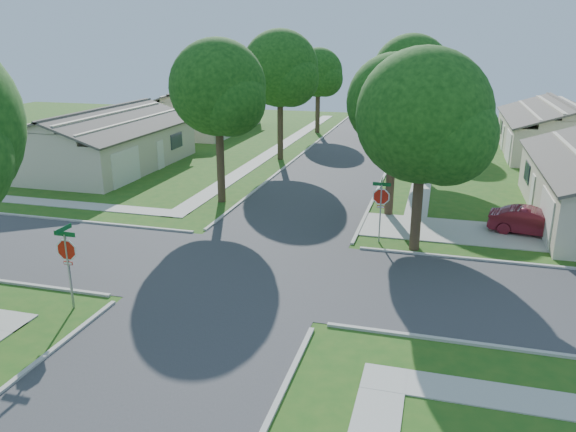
% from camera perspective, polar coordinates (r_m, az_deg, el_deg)
% --- Properties ---
extents(ground, '(100.00, 100.00, 0.00)m').
position_cam_1_polar(ground, '(22.67, -4.13, -5.53)').
color(ground, '#215316').
rests_on(ground, ground).
extents(road_ns, '(7.00, 100.00, 0.02)m').
position_cam_1_polar(road_ns, '(22.66, -4.13, -5.52)').
color(road_ns, '#333335').
rests_on(road_ns, ground).
extents(sidewalk_ne, '(1.20, 40.00, 0.04)m').
position_cam_1_polar(sidewalk_ne, '(46.46, 13.98, 6.15)').
color(sidewalk_ne, '#9E9B91').
rests_on(sidewalk_ne, ground).
extents(sidewalk_nw, '(1.20, 40.00, 0.04)m').
position_cam_1_polar(sidewalk_nw, '(48.29, -0.72, 7.10)').
color(sidewalk_nw, '#9E9B91').
rests_on(sidewalk_nw, ground).
extents(driveway, '(8.80, 3.60, 0.05)m').
position_cam_1_polar(driveway, '(28.15, 16.25, -1.46)').
color(driveway, '#9E9B91').
rests_on(driveway, ground).
extents(stop_sign_sw, '(1.05, 0.80, 2.98)m').
position_cam_1_polar(stop_sign_sw, '(20.20, -21.54, -3.56)').
color(stop_sign_sw, gray).
rests_on(stop_sign_sw, ground).
extents(stop_sign_ne, '(1.05, 0.80, 2.98)m').
position_cam_1_polar(stop_sign_ne, '(25.36, 9.43, 1.69)').
color(stop_sign_ne, gray).
rests_on(stop_sign_ne, ground).
extents(tree_e_near, '(4.97, 4.80, 8.28)m').
position_cam_1_polar(tree_e_near, '(28.88, 10.87, 10.88)').
color(tree_e_near, '#38281C').
rests_on(tree_e_near, ground).
extents(tree_e_mid, '(5.59, 5.40, 9.21)m').
position_cam_1_polar(tree_e_mid, '(40.75, 12.45, 13.56)').
color(tree_e_mid, '#38281C').
rests_on(tree_e_mid, ground).
extents(tree_e_far, '(5.17, 5.00, 8.72)m').
position_cam_1_polar(tree_e_far, '(53.73, 13.30, 14.13)').
color(tree_e_far, '#38281C').
rests_on(tree_e_far, ground).
extents(tree_w_near, '(5.38, 5.20, 8.97)m').
position_cam_1_polar(tree_w_near, '(31.03, -7.04, 12.39)').
color(tree_w_near, '#38281C').
rests_on(tree_w_near, ground).
extents(tree_w_mid, '(5.80, 5.60, 9.56)m').
position_cam_1_polar(tree_w_mid, '(42.32, -0.73, 14.42)').
color(tree_w_mid, '#38281C').
rests_on(tree_w_mid, ground).
extents(tree_w_far, '(4.76, 4.60, 8.04)m').
position_cam_1_polar(tree_w_far, '(54.97, 3.14, 14.14)').
color(tree_w_far, '#38281C').
rests_on(tree_w_far, ground).
extents(tree_ne_corner, '(5.80, 5.60, 8.66)m').
position_cam_1_polar(tree_ne_corner, '(24.04, 13.71, 9.24)').
color(tree_ne_corner, '#38281C').
rests_on(tree_ne_corner, ground).
extents(house_ne_far, '(8.42, 13.60, 4.23)m').
position_cam_1_polar(house_ne_far, '(49.95, 25.71, 7.46)').
color(house_ne_far, '#AFA48A').
rests_on(house_ne_far, ground).
extents(house_nw_near, '(8.42, 13.60, 4.23)m').
position_cam_1_polar(house_nw_near, '(42.23, -18.15, 6.74)').
color(house_nw_near, '#AFA48A').
rests_on(house_nw_near, ground).
extents(house_nw_far, '(8.42, 13.60, 4.23)m').
position_cam_1_polar(house_nw_far, '(56.99, -8.76, 10.06)').
color(house_nw_far, '#AFA48A').
rests_on(house_nw_far, ground).
extents(car_driveway, '(4.02, 1.96, 1.27)m').
position_cam_1_polar(car_driveway, '(28.81, 23.51, -0.53)').
color(car_driveway, maroon).
rests_on(car_driveway, ground).
extents(car_curb_east, '(1.81, 4.19, 1.41)m').
position_cam_1_polar(car_curb_east, '(52.06, 8.81, 8.44)').
color(car_curb_east, black).
rests_on(car_curb_east, ground).
extents(car_curb_west, '(2.27, 4.97, 1.41)m').
position_cam_1_polar(car_curb_west, '(63.93, 7.46, 10.20)').
color(car_curb_west, black).
rests_on(car_curb_west, ground).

